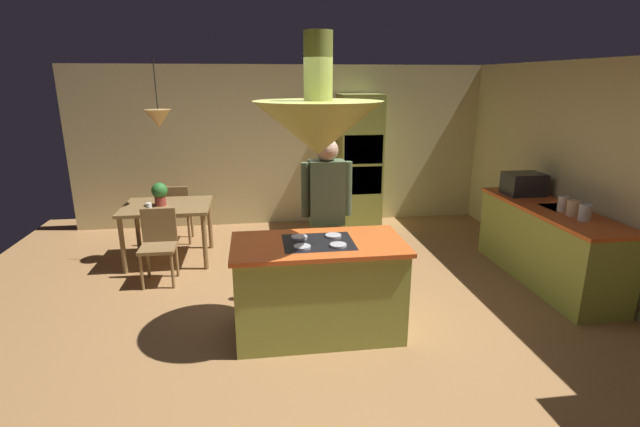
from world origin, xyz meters
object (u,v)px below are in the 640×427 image
object	(u,v)px
canister_flour	(585,213)
canister_tea	(563,204)
dining_table	(167,212)
canister_sugar	(574,208)
cup_on_table	(149,206)
chair_facing_island	(159,241)
chair_by_back_wall	(176,210)
potted_plant_on_table	(160,193)
person_at_island	(327,210)
kitchen_island	(318,287)
microwave_on_counter	(524,184)
oven_tower	(359,162)

from	to	relation	value
canister_flour	canister_tea	distance (m)	0.36
dining_table	canister_flour	distance (m)	4.91
canister_sugar	cup_on_table	bearing A→B (deg)	163.20
chair_facing_island	chair_by_back_wall	xyz separation A→B (m)	(0.00, 1.34, 0.00)
dining_table	canister_flour	bearing A→B (deg)	-21.92
potted_plant_on_table	person_at_island	bearing A→B (deg)	-35.61
kitchen_island	cup_on_table	size ratio (longest dim) A/B	17.53
person_at_island	microwave_on_counter	xyz separation A→B (m)	(2.66, 0.75, 0.03)
kitchen_island	canister_tea	xyz separation A→B (m)	(2.84, 0.63, 0.53)
chair_by_back_wall	canister_sugar	bearing A→B (deg)	152.96
person_at_island	chair_by_back_wall	bearing A→B (deg)	132.05
kitchen_island	canister_sugar	world-z (taller)	canister_sugar
chair_facing_island	chair_by_back_wall	bearing A→B (deg)	90.00
potted_plant_on_table	canister_flour	size ratio (longest dim) A/B	1.71
canister_flour	potted_plant_on_table	bearing A→B (deg)	158.58
potted_plant_on_table	canister_tea	world-z (taller)	canister_tea
canister_tea	person_at_island	bearing A→B (deg)	178.89
kitchen_island	canister_tea	size ratio (longest dim) A/B	9.25
chair_facing_island	dining_table	bearing A→B (deg)	90.00
oven_tower	dining_table	xyz separation A→B (m)	(-2.80, -1.14, -0.39)
kitchen_island	chair_facing_island	distance (m)	2.22
canister_flour	canister_sugar	size ratio (longest dim) A/B	1.03
dining_table	cup_on_table	bearing A→B (deg)	-127.52
kitchen_island	chair_by_back_wall	world-z (taller)	kitchen_island
oven_tower	chair_facing_island	distance (m)	3.38
kitchen_island	cup_on_table	xyz separation A→B (m)	(-1.87, 1.88, 0.35)
oven_tower	person_at_island	bearing A→B (deg)	-109.74
chair_by_back_wall	canister_flour	bearing A→B (deg)	151.18
potted_plant_on_table	cup_on_table	world-z (taller)	potted_plant_on_table
canister_sugar	oven_tower	bearing A→B (deg)	121.95
microwave_on_counter	canister_sugar	bearing A→B (deg)	-90.00
person_at_island	canister_sugar	world-z (taller)	person_at_island
chair_facing_island	canister_tea	world-z (taller)	canister_tea
oven_tower	canister_tea	xyz separation A→B (m)	(1.74, -2.61, -0.06)
dining_table	canister_tea	distance (m)	4.78
person_at_island	canister_sugar	size ratio (longest dim) A/B	10.37
person_at_island	microwave_on_counter	distance (m)	2.76
kitchen_island	dining_table	world-z (taller)	kitchen_island
oven_tower	chair_facing_island	xyz separation A→B (m)	(-2.80, -1.81, -0.55)
chair_by_back_wall	microwave_on_counter	bearing A→B (deg)	163.58
person_at_island	chair_by_back_wall	world-z (taller)	person_at_island
dining_table	canister_sugar	size ratio (longest dim) A/B	6.52
kitchen_island	potted_plant_on_table	xyz separation A→B (m)	(-1.77, 2.08, 0.47)
kitchen_island	canister_sugar	xyz separation A→B (m)	(2.84, 0.45, 0.53)
canister_tea	cup_on_table	bearing A→B (deg)	165.23
canister_sugar	canister_flour	bearing A→B (deg)	-90.00
chair_by_back_wall	dining_table	bearing A→B (deg)	90.00
dining_table	canister_tea	world-z (taller)	canister_tea
cup_on_table	canister_tea	size ratio (longest dim) A/B	0.53
canister_tea	canister_sugar	bearing A→B (deg)	-90.00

